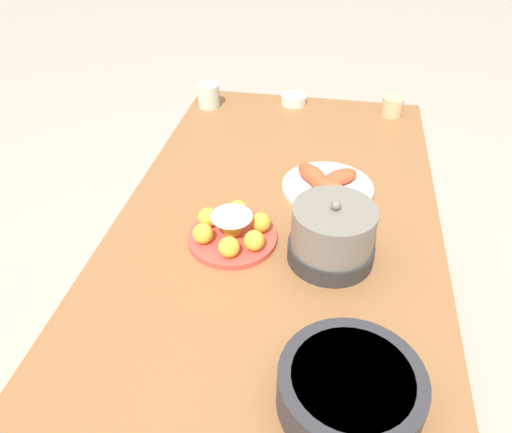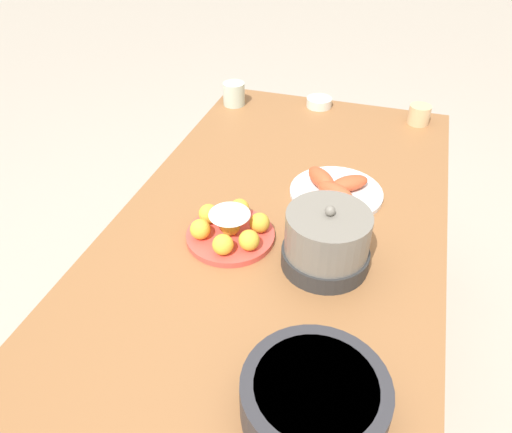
{
  "view_description": "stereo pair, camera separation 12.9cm",
  "coord_description": "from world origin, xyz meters",
  "px_view_note": "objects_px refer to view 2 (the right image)",
  "views": [
    {
      "loc": [
        1.07,
        0.13,
        1.53
      ],
      "look_at": [
        0.06,
        -0.05,
        0.75
      ],
      "focal_mm": 35.0,
      "sensor_mm": 36.0,
      "label": 1
    },
    {
      "loc": [
        1.03,
        0.26,
        1.53
      ],
      "look_at": [
        0.06,
        -0.05,
        0.75
      ],
      "focal_mm": 35.0,
      "sensor_mm": 36.0,
      "label": 2
    }
  ],
  "objects_px": {
    "dining_table": "(279,243)",
    "seafood_platter": "(335,189)",
    "cup_far": "(419,115)",
    "warming_pot": "(327,241)",
    "serving_bowl": "(315,397)",
    "sauce_bowl": "(319,102)",
    "cup_near": "(234,94)",
    "cake_plate": "(230,229)"
  },
  "relations": [
    {
      "from": "serving_bowl",
      "to": "warming_pot",
      "type": "xyz_separation_m",
      "value": [
        -0.39,
        -0.06,
        0.03
      ]
    },
    {
      "from": "serving_bowl",
      "to": "warming_pot",
      "type": "relative_size",
      "value": 1.26
    },
    {
      "from": "sauce_bowl",
      "to": "warming_pot",
      "type": "height_order",
      "value": "warming_pot"
    },
    {
      "from": "cake_plate",
      "to": "cup_near",
      "type": "distance_m",
      "value": 0.8
    },
    {
      "from": "cup_far",
      "to": "warming_pot",
      "type": "bearing_deg",
      "value": -11.85
    },
    {
      "from": "cake_plate",
      "to": "seafood_platter",
      "type": "bearing_deg",
      "value": 141.34
    },
    {
      "from": "dining_table",
      "to": "warming_pot",
      "type": "bearing_deg",
      "value": 46.81
    },
    {
      "from": "cake_plate",
      "to": "warming_pot",
      "type": "xyz_separation_m",
      "value": [
        0.02,
        0.25,
        0.04
      ]
    },
    {
      "from": "dining_table",
      "to": "cup_near",
      "type": "distance_m",
      "value": 0.75
    },
    {
      "from": "serving_bowl",
      "to": "cup_far",
      "type": "distance_m",
      "value": 1.23
    },
    {
      "from": "cake_plate",
      "to": "sauce_bowl",
      "type": "height_order",
      "value": "cake_plate"
    },
    {
      "from": "dining_table",
      "to": "cup_far",
      "type": "bearing_deg",
      "value": 155.09
    },
    {
      "from": "seafood_platter",
      "to": "serving_bowl",
      "type": "bearing_deg",
      "value": 7.08
    },
    {
      "from": "seafood_platter",
      "to": "warming_pot",
      "type": "bearing_deg",
      "value": 5.41
    },
    {
      "from": "serving_bowl",
      "to": "cup_near",
      "type": "distance_m",
      "value": 1.3
    },
    {
      "from": "dining_table",
      "to": "sauce_bowl",
      "type": "xyz_separation_m",
      "value": [
        -0.73,
        -0.05,
        0.1
      ]
    },
    {
      "from": "cake_plate",
      "to": "cup_far",
      "type": "distance_m",
      "value": 0.91
    },
    {
      "from": "sauce_bowl",
      "to": "cup_near",
      "type": "height_order",
      "value": "cup_near"
    },
    {
      "from": "seafood_platter",
      "to": "cup_near",
      "type": "distance_m",
      "value": 0.68
    },
    {
      "from": "warming_pot",
      "to": "cup_near",
      "type": "bearing_deg",
      "value": -147.09
    },
    {
      "from": "seafood_platter",
      "to": "cup_far",
      "type": "bearing_deg",
      "value": 159.19
    },
    {
      "from": "cake_plate",
      "to": "cup_near",
      "type": "bearing_deg",
      "value": -161.23
    },
    {
      "from": "cup_near",
      "to": "cup_far",
      "type": "distance_m",
      "value": 0.68
    },
    {
      "from": "serving_bowl",
      "to": "warming_pot",
      "type": "bearing_deg",
      "value": -171.64
    },
    {
      "from": "cake_plate",
      "to": "seafood_platter",
      "type": "height_order",
      "value": "cake_plate"
    },
    {
      "from": "seafood_platter",
      "to": "cup_far",
      "type": "xyz_separation_m",
      "value": [
        -0.53,
        0.2,
        0.01
      ]
    },
    {
      "from": "serving_bowl",
      "to": "seafood_platter",
      "type": "relative_size",
      "value": 0.99
    },
    {
      "from": "cake_plate",
      "to": "sauce_bowl",
      "type": "relative_size",
      "value": 2.38
    },
    {
      "from": "dining_table",
      "to": "seafood_platter",
      "type": "distance_m",
      "value": 0.22
    },
    {
      "from": "serving_bowl",
      "to": "sauce_bowl",
      "type": "xyz_separation_m",
      "value": [
        -1.25,
        -0.25,
        -0.03
      ]
    },
    {
      "from": "warming_pot",
      "to": "dining_table",
      "type": "bearing_deg",
      "value": -133.19
    },
    {
      "from": "serving_bowl",
      "to": "cup_far",
      "type": "xyz_separation_m",
      "value": [
        -1.22,
        0.12,
        -0.01
      ]
    },
    {
      "from": "dining_table",
      "to": "seafood_platter",
      "type": "height_order",
      "value": "seafood_platter"
    },
    {
      "from": "seafood_platter",
      "to": "cup_far",
      "type": "height_order",
      "value": "cup_far"
    },
    {
      "from": "cake_plate",
      "to": "seafood_platter",
      "type": "xyz_separation_m",
      "value": [
        -0.28,
        0.22,
        -0.01
      ]
    },
    {
      "from": "sauce_bowl",
      "to": "seafood_platter",
      "type": "relative_size",
      "value": 0.36
    },
    {
      "from": "dining_table",
      "to": "warming_pot",
      "type": "xyz_separation_m",
      "value": [
        0.14,
        0.15,
        0.16
      ]
    },
    {
      "from": "cake_plate",
      "to": "serving_bowl",
      "type": "distance_m",
      "value": 0.51
    },
    {
      "from": "sauce_bowl",
      "to": "cup_far",
      "type": "height_order",
      "value": "cup_far"
    },
    {
      "from": "serving_bowl",
      "to": "sauce_bowl",
      "type": "height_order",
      "value": "serving_bowl"
    },
    {
      "from": "serving_bowl",
      "to": "warming_pot",
      "type": "height_order",
      "value": "warming_pot"
    },
    {
      "from": "dining_table",
      "to": "seafood_platter",
      "type": "xyz_separation_m",
      "value": [
        -0.16,
        0.12,
        0.1
      ]
    }
  ]
}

